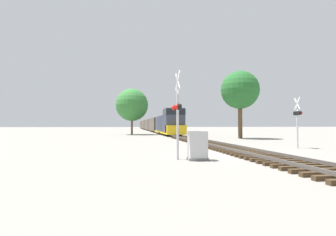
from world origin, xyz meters
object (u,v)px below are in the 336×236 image
relay_cabinet (198,146)px  crossing_signal_far (298,116)px  tree_far_right (240,90)px  freight_train (151,125)px  crossing_signal_near (177,110)px  tree_mid_background (132,105)px

relay_cabinet → crossing_signal_far: bearing=30.3°
relay_cabinet → tree_far_right: (10.74, 19.00, 5.45)m
crossing_signal_far → relay_cabinet: bearing=131.6°
freight_train → relay_cabinet: bearing=-93.0°
crossing_signal_near → tree_far_right: size_ratio=0.51×
tree_far_right → tree_mid_background: 20.57m
relay_cabinet → tree_mid_background: bearing=94.4°
freight_train → tree_far_right: 49.11m
crossing_signal_near → crossing_signal_far: bearing=113.9°
relay_cabinet → tree_mid_background: tree_mid_background is taller
crossing_signal_far → relay_cabinet: crossing_signal_far is taller
crossing_signal_far → tree_far_right: bearing=4.6°
tree_far_right → tree_mid_background: size_ratio=1.05×
relay_cabinet → tree_mid_background: 34.99m
crossing_signal_near → relay_cabinet: (0.95, -0.35, -1.78)m
crossing_signal_far → tree_mid_background: size_ratio=0.46×
crossing_signal_near → tree_mid_background: 34.39m
relay_cabinet → tree_far_right: bearing=60.5°
freight_train → tree_mid_background: 33.57m
freight_train → tree_mid_background: size_ratio=10.82×
relay_cabinet → freight_train: bearing=87.0°
crossing_signal_near → tree_mid_background: size_ratio=0.54×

